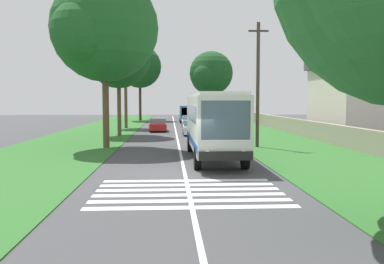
{
  "coord_description": "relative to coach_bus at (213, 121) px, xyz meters",
  "views": [
    {
      "loc": [
        -19.51,
        0.69,
        3.33
      ],
      "look_at": [
        3.92,
        -0.54,
        1.6
      ],
      "focal_mm": 40.44,
      "sensor_mm": 36.0,
      "label": 1
    }
  ],
  "objects": [
    {
      "name": "roadside_building",
      "position": [
        13.52,
        -15.55,
        1.47
      ],
      "size": [
        10.28,
        9.04,
        7.14
      ],
      "color": "beige",
      "rests_on": "ground"
    },
    {
      "name": "roadside_tree_left_3",
      "position": [
        16.47,
        7.3,
        5.12
      ],
      "size": [
        7.28,
        6.01,
        10.41
      ],
      "color": "brown",
      "rests_on": "grass_verge_left"
    },
    {
      "name": "roadside_tree_left_1",
      "position": [
        46.45,
        7.37,
        6.45
      ],
      "size": [
        7.91,
        6.9,
        12.17
      ],
      "color": "#3D2D1E",
      "rests_on": "grass_verge_left"
    },
    {
      "name": "trailing_car_1",
      "position": [
        21.88,
        3.69,
        -1.48
      ],
      "size": [
        4.3,
        1.78,
        1.43
      ],
      "color": "#B21E1E",
      "rests_on": "ground"
    },
    {
      "name": "roadside_tree_left_2",
      "position": [
        5.76,
        7.03,
        5.96
      ],
      "size": [
        8.15,
        7.34,
        11.89
      ],
      "color": "brown",
      "rests_on": "grass_verge_left"
    },
    {
      "name": "roadside_tree_left_0",
      "position": [
        27.24,
        7.75,
        5.37
      ],
      "size": [
        5.44,
        4.61,
        9.93
      ],
      "color": "brown",
      "rests_on": "grass_verge_left"
    },
    {
      "name": "roadside_tree_right_0",
      "position": [
        48.28,
        -3.69,
        4.63
      ],
      "size": [
        5.99,
        5.06,
        9.4
      ],
      "color": "#3D2D1E",
      "rests_on": "grass_verge_right"
    },
    {
      "name": "grass_verge_left",
      "position": [
        10.06,
        10.0,
        -2.13
      ],
      "size": [
        120.0,
        8.0,
        0.04
      ],
      "primitive_type": "cube",
      "color": "#2D6628",
      "rests_on": "ground"
    },
    {
      "name": "centre_line",
      "position": [
        10.06,
        1.8,
        -2.14
      ],
      "size": [
        110.0,
        0.16,
        0.01
      ],
      "primitive_type": "cube",
      "color": "silver",
      "rests_on": "ground"
    },
    {
      "name": "grass_verge_right",
      "position": [
        10.06,
        -6.4,
        -2.13
      ],
      "size": [
        120.0,
        8.0,
        0.04
      ],
      "primitive_type": "cube",
      "color": "#2D6628",
      "rests_on": "ground"
    },
    {
      "name": "trailing_minibus_0",
      "position": [
        39.65,
        -0.12,
        -0.6
      ],
      "size": [
        6.0,
        2.14,
        2.53
      ],
      "color": "teal",
      "rests_on": "ground"
    },
    {
      "name": "zebra_crossing",
      "position": [
        -9.02,
        1.8,
        -2.14
      ],
      "size": [
        4.95,
        6.8,
        0.01
      ],
      "color": "silver",
      "rests_on": "ground"
    },
    {
      "name": "trailing_car_0",
      "position": [
        16.81,
        0.29,
        -1.48
      ],
      "size": [
        4.3,
        1.78,
        1.43
      ],
      "color": "silver",
      "rests_on": "ground"
    },
    {
      "name": "roadside_wall",
      "position": [
        15.06,
        -9.8,
        -1.36
      ],
      "size": [
        70.0,
        0.4,
        1.49
      ],
      "primitive_type": "cube",
      "color": "#9E937F",
      "rests_on": "grass_verge_right"
    },
    {
      "name": "ground",
      "position": [
        -4.94,
        1.8,
        -2.15
      ],
      "size": [
        160.0,
        160.0,
        0.0
      ],
      "primitive_type": "plane",
      "color": "#424244"
    },
    {
      "name": "coach_bus",
      "position": [
        0.0,
        0.0,
        0.0
      ],
      "size": [
        11.16,
        2.62,
        3.73
      ],
      "color": "silver",
      "rests_on": "ground"
    },
    {
      "name": "roadside_tree_right_2",
      "position": [
        38.9,
        -3.52,
        4.97
      ],
      "size": [
        7.47,
        6.32,
        10.41
      ],
      "color": "#4C3826",
      "rests_on": "grass_verge_right"
    },
    {
      "name": "utility_pole",
      "position": [
        5.65,
        -3.71,
        2.38
      ],
      "size": [
        0.24,
        1.4,
        8.69
      ],
      "color": "#473828",
      "rests_on": "grass_verge_right"
    },
    {
      "name": "roadside_tree_right_1",
      "position": [
        55.22,
        -4.42,
        5.69
      ],
      "size": [
        7.7,
        6.44,
        11.21
      ],
      "color": "#3D2D1E",
      "rests_on": "grass_verge_right"
    },
    {
      "name": "trailing_car_2",
      "position": [
        29.27,
        0.04,
        -1.48
      ],
      "size": [
        4.3,
        1.78,
        1.43
      ],
      "color": "silver",
      "rests_on": "ground"
    }
  ]
}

